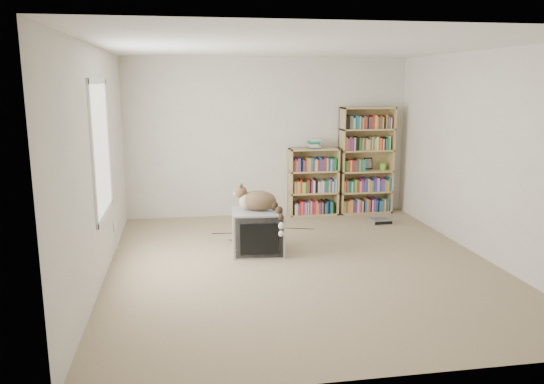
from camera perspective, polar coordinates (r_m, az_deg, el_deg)
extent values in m
cube|color=tan|center=(6.35, 3.26, -7.77)|extent=(4.50, 5.00, 0.01)
cube|color=silver|center=(8.48, -0.38, 5.87)|extent=(4.50, 0.02, 2.50)
cube|color=silver|center=(3.70, 12.07, -2.12)|extent=(4.50, 0.02, 2.50)
cube|color=silver|center=(5.97, -18.19, 2.78)|extent=(0.02, 5.00, 2.50)
cube|color=silver|center=(6.91, 21.96, 3.67)|extent=(0.02, 5.00, 2.50)
cube|color=white|center=(6.00, 3.55, 15.37)|extent=(4.50, 5.00, 0.02)
cube|color=white|center=(6.14, -17.90, 4.45)|extent=(0.02, 1.22, 1.52)
cube|color=#9A9A9C|center=(6.68, -1.54, -4.28)|extent=(0.67, 0.61, 0.55)
cube|color=black|center=(6.42, -1.37, -4.94)|extent=(0.58, 0.07, 0.51)
cube|color=black|center=(6.41, -1.35, -5.09)|extent=(0.47, 0.04, 0.38)
cube|color=black|center=(6.80, -1.61, -4.08)|extent=(0.40, 0.34, 0.33)
ellipsoid|color=#3B2A18|center=(6.60, -1.48, -0.92)|extent=(0.51, 0.41, 0.25)
ellipsoid|color=#3B2A18|center=(6.59, -0.47, -1.03)|extent=(0.26, 0.27, 0.18)
ellipsoid|color=#C3B38D|center=(6.60, -2.80, -1.01)|extent=(0.22, 0.22, 0.20)
ellipsoid|color=#3B2A18|center=(6.60, -3.38, 0.01)|extent=(0.19, 0.19, 0.15)
sphere|color=beige|center=(6.61, -3.91, -0.17)|extent=(0.08, 0.08, 0.06)
cone|color=black|center=(6.55, -3.40, 0.56)|extent=(0.08, 0.08, 0.08)
cone|color=black|center=(6.64, -3.28, 0.71)|extent=(0.08, 0.08, 0.08)
cube|color=tan|center=(8.64, 7.47, 3.30)|extent=(0.02, 0.30, 1.73)
cube|color=tan|center=(8.92, 12.64, 3.38)|extent=(0.03, 0.30, 1.73)
cube|color=tan|center=(8.90, 9.80, 3.47)|extent=(0.86, 0.03, 1.73)
cube|color=tan|center=(8.69, 10.30, 8.90)|extent=(0.86, 0.30, 0.02)
cube|color=tan|center=(8.93, 9.90, -2.07)|extent=(0.86, 0.30, 0.03)
cube|color=tan|center=(8.86, 9.98, 0.07)|extent=(0.86, 0.30, 0.03)
cube|color=tan|center=(8.80, 10.05, 2.25)|extent=(0.86, 0.30, 0.02)
cube|color=tan|center=(8.75, 10.13, 4.45)|extent=(0.86, 0.30, 0.02)
cube|color=tan|center=(8.71, 10.21, 6.67)|extent=(0.86, 0.30, 0.02)
cube|color=red|center=(8.91, 9.92, -1.40)|extent=(0.78, 0.24, 0.19)
cube|color=#164093|center=(8.84, 10.00, 0.76)|extent=(0.78, 0.24, 0.19)
cube|color=#157B22|center=(8.78, 10.08, 2.94)|extent=(0.78, 0.24, 0.19)
cube|color=beige|center=(8.74, 10.16, 5.14)|extent=(0.78, 0.24, 0.19)
cube|color=black|center=(8.70, 10.24, 7.37)|extent=(0.78, 0.24, 0.19)
cube|color=tan|center=(8.49, 1.98, 1.04)|extent=(0.03, 0.30, 1.08)
cube|color=tan|center=(8.67, 6.93, 1.19)|extent=(0.02, 0.30, 1.08)
cube|color=tan|center=(8.70, 4.26, 1.28)|extent=(0.79, 0.03, 1.08)
cube|color=tan|center=(8.49, 4.53, 4.63)|extent=(0.79, 0.30, 0.02)
cube|color=tan|center=(8.69, 4.42, -2.32)|extent=(0.79, 0.30, 0.03)
cube|color=tan|center=(8.61, 4.46, -0.04)|extent=(0.79, 0.30, 0.03)
cube|color=tan|center=(8.54, 4.50, 2.28)|extent=(0.79, 0.30, 0.02)
cube|color=red|center=(8.66, 4.43, -1.63)|extent=(0.71, 0.24, 0.19)
cube|color=#164093|center=(8.59, 4.47, 0.66)|extent=(0.71, 0.24, 0.19)
cube|color=#157B22|center=(8.52, 4.51, 2.99)|extent=(0.71, 0.24, 0.19)
cube|color=red|center=(8.45, 4.53, 5.18)|extent=(0.18, 0.23, 0.15)
cylinder|color=#6BBE36|center=(8.89, 11.82, 2.72)|extent=(0.10, 0.10, 0.11)
cube|color=black|center=(8.90, 10.29, 3.04)|extent=(0.14, 0.05, 0.19)
cube|color=#A5A5AA|center=(8.27, 11.67, -3.08)|extent=(0.33, 0.25, 0.07)
cube|color=silver|center=(7.00, -16.58, -3.64)|extent=(0.01, 0.08, 0.13)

